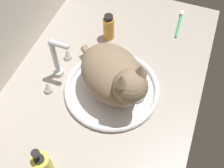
{
  "coord_description": "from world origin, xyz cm",
  "views": [
    {
      "loc": [
        -58.7,
        -23.42,
        91.62
      ],
      "look_at": [
        -4.32,
        -3.44,
        7.0
      ],
      "focal_mm": 44.14,
      "sensor_mm": 36.0,
      "label": 1
    }
  ],
  "objects": [
    {
      "name": "sink_basin",
      "position": [
        -4.32,
        -3.44,
        3.95
      ],
      "size": [
        36.59,
        36.59,
        2.2
      ],
      "color": "white",
      "rests_on": "countertop"
    },
    {
      "name": "cat",
      "position": [
        -5.62,
        -5.12,
        14.26
      ],
      "size": [
        32.59,
        35.01,
        22.25
      ],
      "color": "#8C755B",
      "rests_on": "sink_basin"
    },
    {
      "name": "backsplash_wall",
      "position": [
        0.0,
        37.43,
        21.77
      ],
      "size": [
        111.56,
        2.4,
        43.53
      ],
      "primitive_type": "cube",
      "color": "silver",
      "rests_on": "ground"
    },
    {
      "name": "faucet",
      "position": [
        -4.32,
        18.61,
        10.4
      ],
      "size": [
        20.57,
        9.05,
        19.37
      ],
      "color": "silver",
      "rests_on": "countertop"
    },
    {
      "name": "countertop",
      "position": [
        0.0,
        0.0,
        1.5
      ],
      "size": [
        111.56,
        72.47,
        3.0
      ],
      "primitive_type": "cube",
      "color": "#ADA399",
      "rests_on": "ground"
    },
    {
      "name": "soap_pump_bottle",
      "position": [
        -40.75,
        5.58,
        8.81
      ],
      "size": [
        5.45,
        5.45,
        16.11
      ],
      "color": "#E5DB4C",
      "rests_on": "countertop"
    },
    {
      "name": "amber_bottle",
      "position": [
        21.53,
        7.57,
        8.69
      ],
      "size": [
        4.85,
        4.85,
        12.09
      ],
      "color": "gold",
      "rests_on": "countertop"
    },
    {
      "name": "toothbrush",
      "position": [
        40.04,
        -19.91,
        3.62
      ],
      "size": [
        16.88,
        1.85,
        1.7
      ],
      "color": "#3FB266",
      "rests_on": "countertop"
    }
  ]
}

